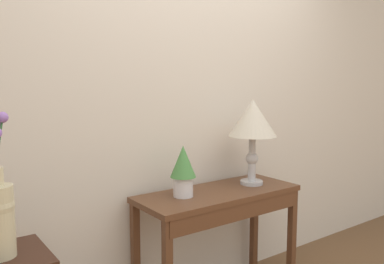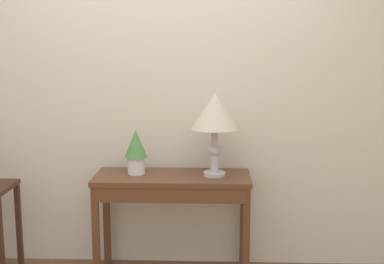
# 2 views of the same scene
# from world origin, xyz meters

# --- Properties ---
(back_wall_with_art) EXTENTS (9.00, 0.10, 2.80)m
(back_wall_with_art) POSITION_xyz_m (0.00, 1.32, 1.40)
(back_wall_with_art) COLOR beige
(back_wall_with_art) RESTS_ON ground
(console_table) EXTENTS (1.07, 0.43, 0.74)m
(console_table) POSITION_xyz_m (0.08, 1.00, 0.63)
(console_table) COLOR #56331E
(console_table) RESTS_ON ground
(table_lamp) EXTENTS (0.32, 0.32, 0.57)m
(table_lamp) POSITION_xyz_m (0.37, 1.02, 1.17)
(table_lamp) COLOR #B7B7BC
(table_lamp) RESTS_ON console_table
(potted_plant_on_console) EXTENTS (0.15, 0.15, 0.31)m
(potted_plant_on_console) POSITION_xyz_m (-0.17, 1.05, 0.91)
(potted_plant_on_console) COLOR silver
(potted_plant_on_console) RESTS_ON console_table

